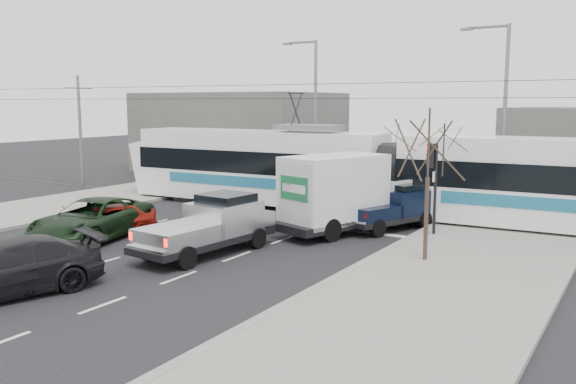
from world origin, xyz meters
The scene contains 16 objects.
ground centered at (0.00, 0.00, 0.00)m, with size 120.00×120.00×0.00m, color black.
sidewalk_right centered at (9.00, 0.00, 0.07)m, with size 6.00×60.00×0.15m, color gray.
rails centered at (0.00, 10.00, 0.01)m, with size 60.00×1.60×0.03m, color #33302D.
building_left centered at (-14.00, 22.00, 3.00)m, with size 14.00×10.00×6.00m, color #67645E.
bare_tree centered at (7.60, 2.50, 3.79)m, with size 2.40×2.40×5.00m.
traffic_signal centered at (6.47, 6.50, 2.74)m, with size 0.44×0.44×3.60m.
street_lamp_near centered at (7.31, 14.00, 5.11)m, with size 2.38×0.25×9.00m.
street_lamp_far centered at (-4.19, 16.00, 5.11)m, with size 2.38×0.25×9.00m.
catenary centered at (0.00, 10.00, 3.88)m, with size 60.00×0.20×7.00m.
tram centered at (3.54, 9.67, 2.04)m, with size 28.24×4.09×5.74m.
silver_pickup centered at (0.61, 0.06, 1.01)m, with size 2.45×5.77×2.03m.
box_truck centered at (3.05, 5.64, 1.58)m, with size 4.06×6.76×3.20m.
navy_pickup centered at (4.59, 7.27, 0.93)m, with size 3.11×4.75×1.88m.
green_car centered at (-4.69, -0.75, 0.79)m, with size 2.62×5.69×1.58m, color black.
red_car centered at (-4.57, -0.08, 0.66)m, with size 1.56×3.88×1.32m, color maroon.
dark_car centered at (-1.22, -6.84, 0.77)m, with size 2.17×5.33×1.55m, color black.
Camera 1 is at (13.95, -16.69, 5.33)m, focal length 38.00 mm.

